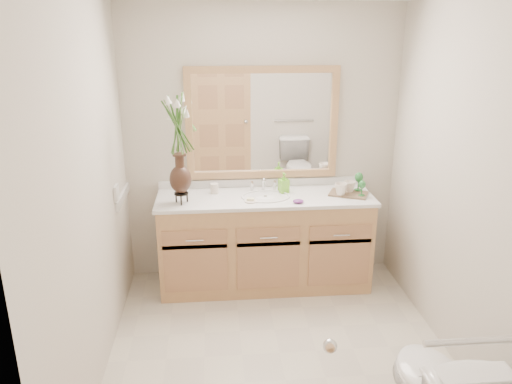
{
  "coord_description": "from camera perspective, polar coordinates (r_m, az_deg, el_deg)",
  "views": [
    {
      "loc": [
        -0.43,
        -2.97,
        2.22
      ],
      "look_at": [
        -0.11,
        0.65,
        0.99
      ],
      "focal_mm": 35.0,
      "sensor_mm": 36.0,
      "label": 1
    }
  ],
  "objects": [
    {
      "name": "floor",
      "position": [
        3.73,
        2.71,
        -17.87
      ],
      "size": [
        2.6,
        2.6,
        0.0
      ],
      "primitive_type": "plane",
      "color": "beige",
      "rests_on": "ground"
    },
    {
      "name": "door",
      "position": [
        2.08,
        -0.49,
        -17.21
      ],
      "size": [
        0.8,
        0.03,
        2.0
      ],
      "primitive_type": "cube",
      "color": "tan",
      "rests_on": "floor"
    },
    {
      "name": "sink",
      "position": [
        4.24,
        1.07,
        -1.25
      ],
      "size": [
        0.38,
        0.34,
        0.23
      ],
      "color": "white",
      "rests_on": "counter"
    },
    {
      "name": "switch_plate",
      "position": [
        4.01,
        -15.66,
        -0.1
      ],
      "size": [
        0.02,
        0.12,
        0.12
      ],
      "primitive_type": "cube",
      "color": "white",
      "rests_on": "wall_left"
    },
    {
      "name": "soap_dish",
      "position": [
        4.1,
        -0.62,
        -1.0
      ],
      "size": [
        0.1,
        0.1,
        0.03
      ],
      "color": "silver",
      "rests_on": "counter"
    },
    {
      "name": "wall_back",
      "position": [
        4.41,
        0.69,
        5.28
      ],
      "size": [
        2.4,
        0.02,
        2.4
      ],
      "primitive_type": "cube",
      "color": "beige",
      "rests_on": "floor"
    },
    {
      "name": "wall_front",
      "position": [
        2.0,
        8.32,
        -12.21
      ],
      "size": [
        2.4,
        0.02,
        2.4
      ],
      "primitive_type": "cube",
      "color": "beige",
      "rests_on": "floor"
    },
    {
      "name": "flower_vase",
      "position": [
        3.97,
        -8.88,
        6.66
      ],
      "size": [
        0.21,
        0.21,
        0.86
      ],
      "rotation": [
        0.0,
        0.0,
        -0.34
      ],
      "color": "black",
      "rests_on": "counter"
    },
    {
      "name": "goblet_back",
      "position": [
        4.4,
        11.67,
        1.55
      ],
      "size": [
        0.07,
        0.07,
        0.16
      ],
      "color": "#277532",
      "rests_on": "tray"
    },
    {
      "name": "mirror",
      "position": [
        4.35,
        0.73,
        7.84
      ],
      "size": [
        1.32,
        0.04,
        0.97
      ],
      "color": "white",
      "rests_on": "wall_back"
    },
    {
      "name": "wall_right",
      "position": [
        3.54,
        22.66,
        0.41
      ],
      "size": [
        0.02,
        2.6,
        2.4
      ],
      "primitive_type": "cube",
      "color": "beige",
      "rests_on": "floor"
    },
    {
      "name": "mug_left",
      "position": [
        4.28,
        9.68,
        0.38
      ],
      "size": [
        0.11,
        0.11,
        0.11
      ],
      "primitive_type": "imported",
      "rotation": [
        0.0,
        0.0,
        -0.06
      ],
      "color": "silver",
      "rests_on": "tray"
    },
    {
      "name": "wall_left",
      "position": [
        3.23,
        -18.54,
        -0.76
      ],
      "size": [
        0.02,
        2.6,
        2.4
      ],
      "primitive_type": "cube",
      "color": "beige",
      "rests_on": "floor"
    },
    {
      "name": "tray",
      "position": [
        4.35,
        10.51,
        -0.2
      ],
      "size": [
        0.37,
        0.32,
        0.02
      ],
      "primitive_type": "cube",
      "rotation": [
        0.0,
        0.0,
        -0.43
      ],
      "color": "brown",
      "rests_on": "counter"
    },
    {
      "name": "tumbler",
      "position": [
        4.32,
        -4.77,
        0.41
      ],
      "size": [
        0.07,
        0.07,
        0.09
      ],
      "primitive_type": "cylinder",
      "color": "silver",
      "rests_on": "counter"
    },
    {
      "name": "counter",
      "position": [
        4.25,
        1.05,
        -0.67
      ],
      "size": [
        1.84,
        0.57,
        0.03
      ],
      "primitive_type": "cube",
      "color": "white",
      "rests_on": "vanity"
    },
    {
      "name": "grab_bar",
      "position": [
        2.41,
        24.86,
        -15.15
      ],
      "size": [
        0.55,
        0.03,
        0.03
      ],
      "primitive_type": "cylinder",
      "rotation": [
        0.0,
        1.57,
        0.0
      ],
      "color": "silver",
      "rests_on": "wall_front"
    },
    {
      "name": "purple_dish",
      "position": [
        4.09,
        4.86,
        -1.06
      ],
      "size": [
        0.11,
        0.09,
        0.03
      ],
      "primitive_type": "ellipsoid",
      "rotation": [
        0.0,
        0.0,
        0.28
      ],
      "color": "#642673",
      "rests_on": "counter"
    },
    {
      "name": "soap_bottle",
      "position": [
        4.32,
        3.19,
        0.96
      ],
      "size": [
        0.09,
        0.09,
        0.16
      ],
      "primitive_type": "imported",
      "rotation": [
        0.0,
        0.0,
        0.3
      ],
      "color": "#6FC82F",
      "rests_on": "counter"
    },
    {
      "name": "goblet_front",
      "position": [
        4.28,
        12.04,
        0.75
      ],
      "size": [
        0.06,
        0.06,
        0.13
      ],
      "color": "#277532",
      "rests_on": "tray"
    },
    {
      "name": "vanity",
      "position": [
        4.4,
        1.02,
        -5.78
      ],
      "size": [
        1.8,
        0.55,
        0.8
      ],
      "color": "tan",
      "rests_on": "floor"
    },
    {
      "name": "mug_right",
      "position": [
        4.37,
        10.65,
        0.67
      ],
      "size": [
        0.14,
        0.13,
        0.1
      ],
      "primitive_type": "imported",
      "rotation": [
        0.0,
        0.0,
        0.62
      ],
      "color": "silver",
      "rests_on": "tray"
    }
  ]
}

